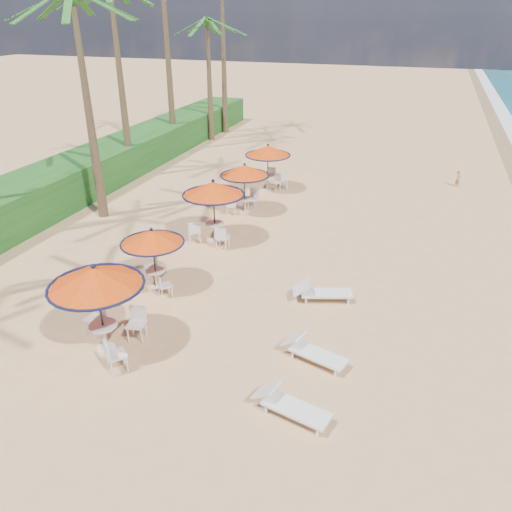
% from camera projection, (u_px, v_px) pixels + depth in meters
% --- Properties ---
extents(ground, '(160.00, 160.00, 0.00)m').
position_uv_depth(ground, '(269.00, 379.00, 12.82)').
color(ground, tan).
rests_on(ground, ground).
extents(scrub_hedge, '(3.00, 40.00, 1.80)m').
position_uv_depth(scrub_hedge, '(83.00, 174.00, 25.63)').
color(scrub_hedge, '#194716').
rests_on(scrub_hedge, ground).
extents(station_0, '(2.55, 2.55, 2.66)m').
position_uv_depth(station_0, '(99.00, 288.00, 13.13)').
color(station_0, black).
rests_on(station_0, ground).
extents(station_1, '(2.11, 2.11, 2.21)m').
position_uv_depth(station_1, '(152.00, 244.00, 16.31)').
color(station_1, black).
rests_on(station_1, ground).
extents(station_2, '(2.49, 2.49, 2.60)m').
position_uv_depth(station_2, '(213.00, 195.00, 19.57)').
color(station_2, black).
rests_on(station_2, ground).
extents(station_3, '(2.25, 2.25, 2.35)m').
position_uv_depth(station_3, '(244.00, 176.00, 22.61)').
color(station_3, black).
rests_on(station_3, ground).
extents(station_4, '(2.34, 2.42, 2.44)m').
position_uv_depth(station_4, '(269.00, 156.00, 25.43)').
color(station_4, black).
rests_on(station_4, ground).
extents(lounger_near, '(1.97, 1.02, 0.68)m').
position_uv_depth(lounger_near, '(289.00, 404.00, 11.54)').
color(lounger_near, silver).
rests_on(lounger_near, ground).
extents(lounger_mid, '(1.93, 1.09, 0.66)m').
position_uv_depth(lounger_mid, '(312.00, 351.00, 13.36)').
color(lounger_mid, silver).
rests_on(lounger_mid, ground).
extents(lounger_far, '(2.01, 1.16, 0.69)m').
position_uv_depth(lounger_far, '(320.00, 292.00, 16.12)').
color(lounger_far, silver).
rests_on(lounger_far, ground).
extents(palm_3, '(5.00, 5.00, 9.19)m').
position_uv_depth(palm_3, '(74.00, 13.00, 19.16)').
color(palm_3, brown).
rests_on(palm_3, ground).
extents(palm_4, '(5.00, 5.00, 9.71)m').
position_uv_depth(palm_4, '(111.00, 1.00, 24.16)').
color(palm_4, brown).
rests_on(palm_4, ground).
extents(palm_6, '(5.00, 5.00, 8.03)m').
position_uv_depth(palm_6, '(207.00, 29.00, 32.99)').
color(palm_6, brown).
rests_on(palm_6, ground).
extents(person, '(0.34, 0.40, 0.92)m').
position_uv_depth(person, '(458.00, 178.00, 26.50)').
color(person, '#946D4B').
rests_on(person, ground).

